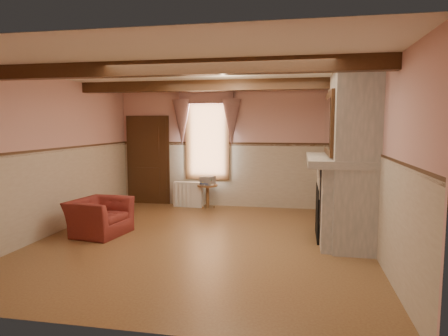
% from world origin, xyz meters
% --- Properties ---
extents(floor, '(5.50, 6.00, 0.01)m').
position_xyz_m(floor, '(0.00, 0.00, 0.00)').
color(floor, brown).
rests_on(floor, ground).
extents(ceiling, '(5.50, 6.00, 0.01)m').
position_xyz_m(ceiling, '(0.00, 0.00, 2.80)').
color(ceiling, silver).
rests_on(ceiling, wall_back).
extents(wall_back, '(5.50, 0.02, 2.80)m').
position_xyz_m(wall_back, '(0.00, 3.00, 1.40)').
color(wall_back, '#D29991').
rests_on(wall_back, floor).
extents(wall_front, '(5.50, 0.02, 2.80)m').
position_xyz_m(wall_front, '(0.00, -3.00, 1.40)').
color(wall_front, '#D29991').
rests_on(wall_front, floor).
extents(wall_left, '(0.02, 6.00, 2.80)m').
position_xyz_m(wall_left, '(-2.75, 0.00, 1.40)').
color(wall_left, '#D29991').
rests_on(wall_left, floor).
extents(wall_right, '(0.02, 6.00, 2.80)m').
position_xyz_m(wall_right, '(2.75, 0.00, 1.40)').
color(wall_right, '#D29991').
rests_on(wall_right, floor).
extents(wainscot, '(5.50, 6.00, 1.50)m').
position_xyz_m(wainscot, '(0.00, 0.00, 0.75)').
color(wainscot, beige).
rests_on(wainscot, floor).
extents(chair_rail, '(5.50, 6.00, 0.08)m').
position_xyz_m(chair_rail, '(0.00, 0.00, 1.50)').
color(chair_rail, black).
rests_on(chair_rail, wainscot).
extents(firebox, '(0.20, 0.95, 0.90)m').
position_xyz_m(firebox, '(2.00, 0.60, 0.45)').
color(firebox, black).
rests_on(firebox, floor).
extents(armchair, '(1.00, 1.10, 0.64)m').
position_xyz_m(armchair, '(-1.90, 0.06, 0.32)').
color(armchair, maroon).
rests_on(armchair, floor).
extents(side_table, '(0.64, 0.64, 0.55)m').
position_xyz_m(side_table, '(-0.54, 2.70, 0.28)').
color(side_table, brown).
rests_on(side_table, floor).
extents(book_stack, '(0.34, 0.38, 0.20)m').
position_xyz_m(book_stack, '(-0.53, 2.67, 0.65)').
color(book_stack, '#B7AD8C').
rests_on(book_stack, side_table).
extents(radiator, '(0.71, 0.22, 0.60)m').
position_xyz_m(radiator, '(-1.01, 2.70, 0.30)').
color(radiator, white).
rests_on(radiator, floor).
extents(bowl, '(0.35, 0.35, 0.09)m').
position_xyz_m(bowl, '(2.24, 0.72, 1.46)').
color(bowl, brown).
rests_on(bowl, mantel).
extents(mantel_clock, '(0.14, 0.24, 0.20)m').
position_xyz_m(mantel_clock, '(2.24, 1.19, 1.52)').
color(mantel_clock, black).
rests_on(mantel_clock, mantel).
extents(oil_lamp, '(0.11, 0.11, 0.28)m').
position_xyz_m(oil_lamp, '(2.24, 1.02, 1.56)').
color(oil_lamp, '#B78233').
rests_on(oil_lamp, mantel).
extents(candle_red, '(0.06, 0.06, 0.16)m').
position_xyz_m(candle_red, '(2.24, -0.07, 1.50)').
color(candle_red, maroon).
rests_on(candle_red, mantel).
extents(jar_yellow, '(0.06, 0.06, 0.12)m').
position_xyz_m(jar_yellow, '(2.24, -0.02, 1.48)').
color(jar_yellow, gold).
rests_on(jar_yellow, mantel).
extents(fireplace, '(0.85, 2.00, 2.80)m').
position_xyz_m(fireplace, '(2.42, 0.60, 1.40)').
color(fireplace, gray).
rests_on(fireplace, floor).
extents(mantel, '(1.05, 2.05, 0.12)m').
position_xyz_m(mantel, '(2.24, 0.60, 1.36)').
color(mantel, gray).
rests_on(mantel, fireplace).
extents(overmantel_mirror, '(0.06, 1.44, 1.04)m').
position_xyz_m(overmantel_mirror, '(2.06, 0.60, 1.97)').
color(overmantel_mirror, silver).
rests_on(overmantel_mirror, fireplace).
extents(door, '(1.10, 0.10, 2.10)m').
position_xyz_m(door, '(-2.10, 2.94, 1.05)').
color(door, black).
rests_on(door, floor).
extents(window, '(1.06, 0.08, 2.02)m').
position_xyz_m(window, '(-0.60, 2.97, 1.65)').
color(window, white).
rests_on(window, wall_back).
extents(window_drapes, '(1.30, 0.14, 1.40)m').
position_xyz_m(window_drapes, '(-0.60, 2.88, 2.25)').
color(window_drapes, gray).
rests_on(window_drapes, wall_back).
extents(ceiling_beam_front, '(5.50, 0.18, 0.20)m').
position_xyz_m(ceiling_beam_front, '(0.00, -1.20, 2.70)').
color(ceiling_beam_front, black).
rests_on(ceiling_beam_front, ceiling).
extents(ceiling_beam_back, '(5.50, 0.18, 0.20)m').
position_xyz_m(ceiling_beam_back, '(0.00, 1.20, 2.70)').
color(ceiling_beam_back, black).
rests_on(ceiling_beam_back, ceiling).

